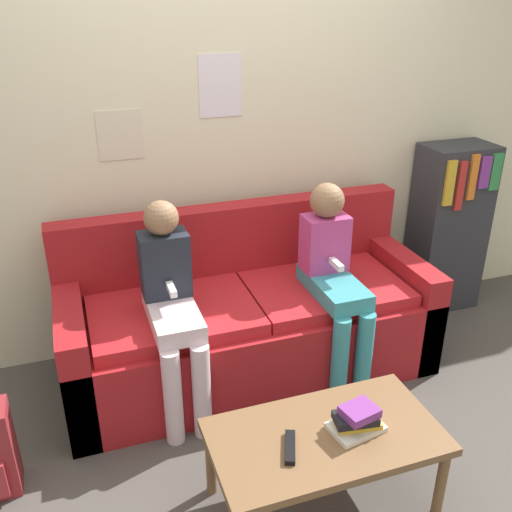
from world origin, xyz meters
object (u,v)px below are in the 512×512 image
object	(u,v)px
coffee_table	(325,442)
bookshelf	(448,228)
person_left	(172,302)
person_right	(334,274)
couch	(248,321)
tv_remote	(290,447)

from	to	relation	value
coffee_table	bookshelf	distance (m)	2.02
coffee_table	person_left	bearing A→B (deg)	117.91
coffee_table	person_right	world-z (taller)	person_right
couch	person_right	size ratio (longest dim) A/B	1.85
tv_remote	bookshelf	world-z (taller)	bookshelf
couch	coffee_table	xyz separation A→B (m)	(-0.01, -1.03, 0.03)
coffee_table	tv_remote	world-z (taller)	tv_remote
coffee_table	couch	bearing A→B (deg)	89.30
person_left	tv_remote	size ratio (longest dim) A/B	6.38
person_right	tv_remote	xyz separation A→B (m)	(-0.60, -0.87, -0.24)
bookshelf	tv_remote	bearing A→B (deg)	-141.26
person_left	bookshelf	distance (m)	2.01
person_left	bookshelf	bearing A→B (deg)	13.76
person_left	person_right	world-z (taller)	person_left
couch	person_right	bearing A→B (deg)	-24.81
person_right	bookshelf	bearing A→B (deg)	23.80
couch	person_left	xyz separation A→B (m)	(-0.46, -0.20, 0.32)
person_left	bookshelf	size ratio (longest dim) A/B	0.98
coffee_table	person_right	size ratio (longest dim) A/B	0.86
person_left	couch	bearing A→B (deg)	23.23
tv_remote	person_right	bearing A→B (deg)	77.79
couch	tv_remote	world-z (taller)	couch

